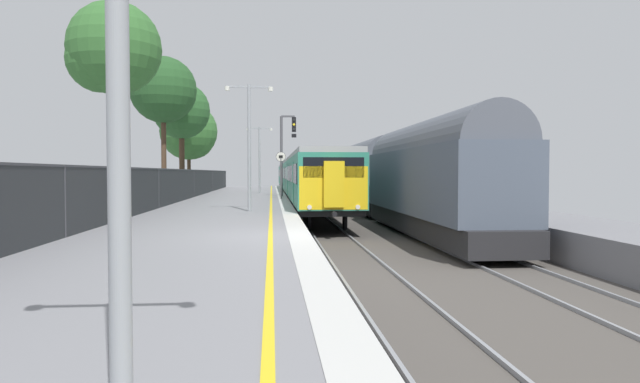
# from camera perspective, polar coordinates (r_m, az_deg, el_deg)

# --- Properties ---
(ground) EXTENTS (17.40, 110.00, 1.21)m
(ground) POSITION_cam_1_polar(r_m,az_deg,el_deg) (14.96, 6.59, -6.66)
(ground) COLOR gray
(commuter_train_at_platform) EXTENTS (2.83, 61.32, 3.81)m
(commuter_train_at_platform) POSITION_cam_1_polar(r_m,az_deg,el_deg) (52.33, -2.26, 1.53)
(commuter_train_at_platform) COLOR #2D846B
(commuter_train_at_platform) RESTS_ON ground
(freight_train_adjacent_track) EXTENTS (2.60, 46.37, 4.65)m
(freight_train_adjacent_track) POSITION_cam_1_polar(r_m,az_deg,el_deg) (38.45, 4.71, 1.81)
(freight_train_adjacent_track) COLOR #232326
(freight_train_adjacent_track) RESTS_ON ground
(signal_gantry) EXTENTS (1.10, 0.24, 5.48)m
(signal_gantry) POSITION_cam_1_polar(r_m,az_deg,el_deg) (38.40, -3.53, 4.58)
(signal_gantry) COLOR #47474C
(signal_gantry) RESTS_ON ground
(speed_limit_sign) EXTENTS (0.59, 0.08, 2.89)m
(speed_limit_sign) POSITION_cam_1_polar(r_m,az_deg,el_deg) (34.75, -3.97, 2.27)
(speed_limit_sign) COLOR #59595B
(speed_limit_sign) RESTS_ON ground
(platform_lamp_mid) EXTENTS (2.00, 0.20, 5.30)m
(platform_lamp_mid) POSITION_cam_1_polar(r_m,az_deg,el_deg) (23.87, -7.16, 5.58)
(platform_lamp_mid) COLOR #93999E
(platform_lamp_mid) RESTS_ON ground
(platform_lamp_far) EXTENTS (2.00, 0.20, 5.15)m
(platform_lamp_far) POSITION_cam_1_polar(r_m,az_deg,el_deg) (44.08, -6.12, 3.80)
(platform_lamp_far) COLOR #93999E
(platform_lamp_far) RESTS_ON ground
(platform_back_fence) EXTENTS (0.07, 99.00, 1.82)m
(platform_back_fence) POSITION_cam_1_polar(r_m,az_deg,el_deg) (15.40, -24.38, -0.74)
(platform_back_fence) COLOR #282B2D
(platform_back_fence) RESTS_ON ground
(background_tree_left) EXTENTS (4.78, 4.78, 7.47)m
(background_tree_left) POSITION_cam_1_polar(r_m,az_deg,el_deg) (48.92, -12.98, 5.74)
(background_tree_left) COLOR #473323
(background_tree_left) RESTS_ON ground
(background_tree_centre) EXTENTS (4.01, 4.00, 9.01)m
(background_tree_centre) POSITION_cam_1_polar(r_m,az_deg,el_deg) (26.65, -20.37, 13.09)
(background_tree_centre) COLOR #473323
(background_tree_centre) RESTS_ON ground
(background_tree_right) EXTENTS (4.16, 4.16, 8.26)m
(background_tree_right) POSITION_cam_1_polar(r_m,az_deg,el_deg) (43.16, -13.69, 7.78)
(background_tree_right) COLOR #473323
(background_tree_right) RESTS_ON ground
(background_tree_back) EXTENTS (4.35, 4.35, 9.23)m
(background_tree_back) POSITION_cam_1_polar(r_m,az_deg,el_deg) (38.88, -15.46, 9.71)
(background_tree_back) COLOR #473323
(background_tree_back) RESTS_ON ground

